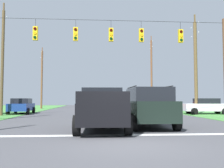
{
  "coord_description": "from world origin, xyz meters",
  "views": [
    {
      "loc": [
        -1.14,
        -8.13,
        1.4
      ],
      "look_at": [
        0.38,
        12.19,
        2.63
      ],
      "focal_mm": 41.49,
      "sensor_mm": 36.0,
      "label": 1
    }
  ],
  "objects": [
    {
      "name": "lane_dash_3",
      "position": [
        0.0,
        31.78,
        0.0
      ],
      "size": [
        2.5,
        0.15,
        0.01
      ],
      "primitive_type": "cube",
      "rotation": [
        0.0,
        0.0,
        1.57
      ],
      "color": "white",
      "rests_on": "ground"
    },
    {
      "name": "lane_dash_1",
      "position": [
        0.0,
        15.1,
        0.0
      ],
      "size": [
        2.5,
        0.15,
        0.01
      ],
      "primitive_type": "cube",
      "rotation": [
        0.0,
        0.0,
        1.57
      ],
      "color": "white",
      "rests_on": "ground"
    },
    {
      "name": "stop_bar_stripe",
      "position": [
        0.0,
        2.13,
        0.0
      ],
      "size": [
        13.83,
        0.45,
        0.01
      ],
      "primitive_type": "cube",
      "color": "white",
      "rests_on": "ground"
    },
    {
      "name": "lane_dash_2",
      "position": [
        0.0,
        22.64,
        0.0
      ],
      "size": [
        2.5,
        0.15,
        0.01
      ],
      "primitive_type": "cube",
      "rotation": [
        0.0,
        0.0,
        1.57
      ],
      "color": "white",
      "rests_on": "ground"
    },
    {
      "name": "overhead_signal_span",
      "position": [
        0.06,
        9.84,
        4.2
      ],
      "size": [
        17.07,
        0.31,
        7.32
      ],
      "color": "brown",
      "rests_on": "ground"
    },
    {
      "name": "distant_car_crossing_white",
      "position": [
        9.7,
        15.92,
        0.79
      ],
      "size": [
        4.44,
        2.31,
        1.52
      ],
      "color": "silver",
      "rests_on": "ground"
    },
    {
      "name": "utility_pole_far_right",
      "position": [
        8.26,
        32.6,
        5.77
      ],
      "size": [
        0.3,
        1.93,
        11.72
      ],
      "color": "brown",
      "rests_on": "ground"
    },
    {
      "name": "utility_pole_mid_right",
      "position": [
        8.55,
        15.47,
        4.64
      ],
      "size": [
        0.32,
        1.91,
        9.52
      ],
      "color": "brown",
      "rests_on": "ground"
    },
    {
      "name": "utility_pole_mid_left",
      "position": [
        -9.04,
        14.96,
        4.85
      ],
      "size": [
        0.26,
        1.81,
        9.97
      ],
      "color": "brown",
      "rests_on": "ground"
    },
    {
      "name": "ground_plane",
      "position": [
        0.0,
        0.0,
        0.0
      ],
      "size": [
        120.0,
        120.0,
        0.0
      ],
      "primitive_type": "plane",
      "color": "#47474C"
    },
    {
      "name": "suv_black",
      "position": [
        1.66,
        4.93,
        1.06
      ],
      "size": [
        2.24,
        4.82,
        2.05
      ],
      "color": "black",
      "rests_on": "ground"
    },
    {
      "name": "distant_car_far_parked",
      "position": [
        -8.12,
        17.95,
        0.79
      ],
      "size": [
        2.16,
        4.37,
        1.52
      ],
      "color": "navy",
      "rests_on": "ground"
    },
    {
      "name": "lane_dash_0",
      "position": [
        0.0,
        8.13,
        0.0
      ],
      "size": [
        2.5,
        0.15,
        0.01
      ],
      "primitive_type": "cube",
      "rotation": [
        0.0,
        0.0,
        1.57
      ],
      "color": "white",
      "rests_on": "ground"
    },
    {
      "name": "utility_pole_far_left",
      "position": [
        -8.97,
        32.17,
        4.75
      ],
      "size": [
        0.28,
        1.89,
        9.47
      ],
      "color": "brown",
      "rests_on": "ground"
    },
    {
      "name": "pickup_truck",
      "position": [
        -0.71,
        3.92,
        0.97
      ],
      "size": [
        2.38,
        5.44,
        1.95
      ],
      "color": "black",
      "rests_on": "ground"
    },
    {
      "name": "distant_car_oncoming",
      "position": [
        6.79,
        26.65,
        0.79
      ],
      "size": [
        4.35,
        2.13,
        1.52
      ],
      "color": "maroon",
      "rests_on": "ground"
    }
  ]
}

